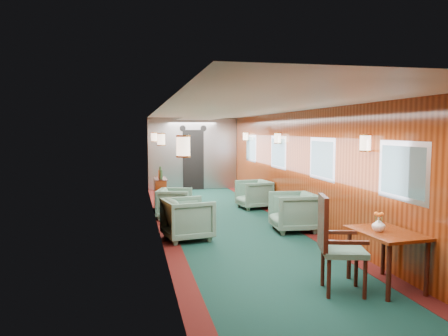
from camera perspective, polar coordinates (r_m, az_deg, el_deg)
name	(u,v)px	position (r m, az deg, el deg)	size (l,w,h in m)	color
room	(233,148)	(8.84, 1.12, 2.67)	(12.00, 12.10, 2.40)	#0D3028
bulkhead	(193,154)	(14.67, -4.07, 1.81)	(2.98, 0.17, 2.39)	#A0A1A6
windows_right	(297,155)	(9.53, 9.54, 1.66)	(0.02, 8.60, 0.80)	#B0B2B8
wall_sconces	(227,139)	(9.39, 0.34, 3.75)	(2.97, 7.97, 0.25)	#FFE8C6
dining_table	(386,240)	(5.94, 20.45, -8.86)	(0.75, 1.01, 0.72)	maroon
side_chair	(334,240)	(5.56, 14.20, -9.12)	(0.65, 0.67, 1.20)	#1F4A3E
credenza	(160,194)	(10.86, -8.35, -3.39)	(0.29, 0.91, 1.09)	maroon
flower_vase	(379,225)	(5.87, 19.55, -6.98)	(0.16, 0.16, 0.17)	white
armchair_left_near	(188,219)	(8.00, -4.75, -6.65)	(0.81, 0.84, 0.76)	#1F4A3E
armchair_left_far	(175,203)	(9.96, -6.46, -4.60)	(0.72, 0.74, 0.68)	#1F4A3E
armchair_right_near	(293,212)	(8.74, 9.04, -5.67)	(0.82, 0.85, 0.77)	#1F4A3E
armchair_right_far	(254,194)	(11.15, 3.92, -3.45)	(0.77, 0.79, 0.72)	#1F4A3E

